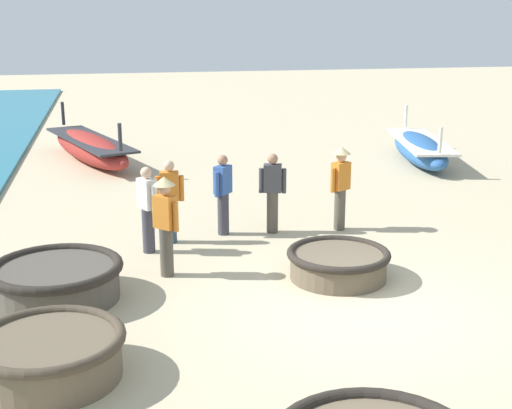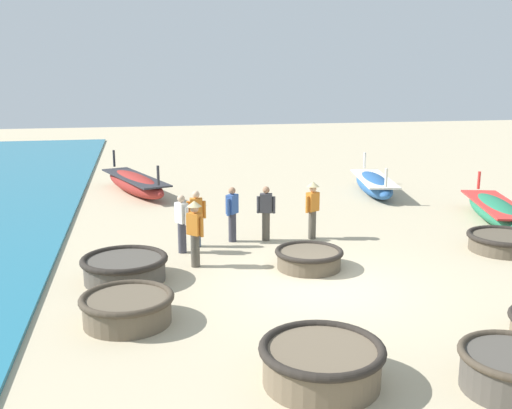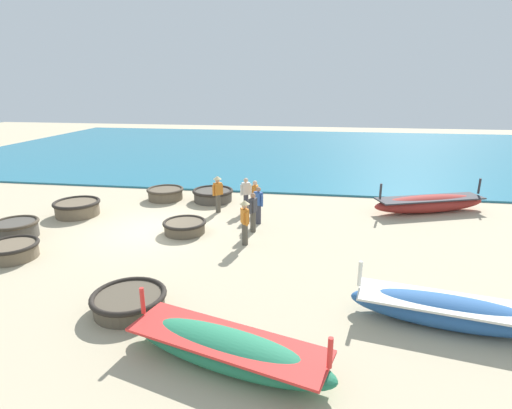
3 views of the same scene
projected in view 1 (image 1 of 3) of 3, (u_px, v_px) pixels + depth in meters
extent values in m
plane|color=#BCAD8C|center=(361.00, 311.00, 10.36)|extent=(80.00, 80.00, 0.00)
cylinder|color=brown|center=(338.00, 266.00, 11.55)|extent=(1.56, 1.56, 0.42)
torus|color=#28231E|center=(339.00, 254.00, 11.49)|extent=(1.68, 1.68, 0.12)
cylinder|color=brown|center=(50.00, 359.00, 8.41)|extent=(1.68, 1.68, 0.51)
torus|color=#42382B|center=(48.00, 339.00, 8.34)|extent=(1.81, 1.81, 0.13)
cylinder|color=#4C473F|center=(57.00, 284.00, 10.68)|extent=(1.85, 1.85, 0.51)
torus|color=#28231E|center=(56.00, 268.00, 10.62)|extent=(2.00, 2.00, 0.15)
ellipsoid|color=#285693|center=(420.00, 149.00, 20.18)|extent=(1.93, 4.62, 0.74)
cube|color=silver|center=(420.00, 141.00, 20.12)|extent=(1.91, 4.27, 0.06)
cylinder|color=silver|center=(406.00, 116.00, 22.00)|extent=(0.10, 0.10, 0.66)
cylinder|color=silver|center=(440.00, 140.00, 18.02)|extent=(0.10, 0.10, 0.66)
ellipsoid|color=maroon|center=(90.00, 148.00, 20.22)|extent=(2.82, 5.35, 0.79)
cube|color=#2D2D33|center=(90.00, 140.00, 20.15)|extent=(2.71, 4.97, 0.06)
cylinder|color=#2D2D33|center=(63.00, 113.00, 22.04)|extent=(0.10, 0.10, 0.71)
cylinder|color=#2D2D33|center=(120.00, 137.00, 18.02)|extent=(0.10, 0.10, 0.71)
cylinder|color=#4C473D|center=(272.00, 212.00, 13.86)|extent=(0.22, 0.22, 0.82)
cube|color=#3D3D42|center=(273.00, 178.00, 13.68)|extent=(0.39, 0.30, 0.54)
sphere|color=#A37556|center=(273.00, 159.00, 13.58)|extent=(0.20, 0.20, 0.20)
cylinder|color=#3D3D42|center=(261.00, 180.00, 13.71)|extent=(0.09, 0.09, 0.48)
cylinder|color=#3D3D42|center=(284.00, 181.00, 13.68)|extent=(0.09, 0.09, 0.48)
cylinder|color=#2D425B|center=(171.00, 221.00, 13.27)|extent=(0.22, 0.22, 0.82)
cube|color=orange|center=(169.00, 186.00, 13.09)|extent=(0.35, 0.24, 0.54)
sphere|color=#DBB28E|center=(169.00, 166.00, 12.98)|extent=(0.20, 0.20, 0.20)
cylinder|color=orange|center=(182.00, 188.00, 13.13)|extent=(0.09, 0.09, 0.48)
cylinder|color=orange|center=(157.00, 189.00, 13.07)|extent=(0.09, 0.09, 0.48)
cylinder|color=#383842|center=(223.00, 214.00, 13.75)|extent=(0.22, 0.22, 0.82)
cube|color=#33569E|center=(223.00, 180.00, 13.57)|extent=(0.39, 0.40, 0.54)
sphere|color=#A37556|center=(223.00, 160.00, 13.47)|extent=(0.20, 0.20, 0.20)
cylinder|color=#33569E|center=(217.00, 185.00, 13.40)|extent=(0.09, 0.09, 0.48)
cylinder|color=#33569E|center=(229.00, 180.00, 13.77)|extent=(0.09, 0.09, 0.48)
cylinder|color=#4C473D|center=(167.00, 252.00, 11.61)|extent=(0.22, 0.22, 0.82)
cube|color=orange|center=(165.00, 212.00, 11.43)|extent=(0.39, 0.40, 0.54)
sphere|color=tan|center=(164.00, 189.00, 11.33)|extent=(0.20, 0.20, 0.20)
cylinder|color=orange|center=(176.00, 217.00, 11.32)|extent=(0.09, 0.09, 0.48)
cylinder|color=orange|center=(155.00, 213.00, 11.56)|extent=(0.09, 0.09, 0.48)
cone|color=#D1BC84|center=(164.00, 181.00, 11.29)|extent=(0.36, 0.36, 0.14)
cylinder|color=#4C473D|center=(340.00, 209.00, 14.04)|extent=(0.22, 0.22, 0.82)
cube|color=orange|center=(341.00, 176.00, 13.86)|extent=(0.40, 0.36, 0.54)
sphere|color=tan|center=(341.00, 157.00, 13.76)|extent=(0.20, 0.20, 0.20)
cylinder|color=orange|center=(333.00, 180.00, 13.74)|extent=(0.09, 0.09, 0.48)
cylinder|color=orange|center=(348.00, 177.00, 14.01)|extent=(0.09, 0.09, 0.48)
cone|color=#D1BC84|center=(342.00, 150.00, 13.72)|extent=(0.36, 0.36, 0.14)
cylinder|color=#383842|center=(148.00, 230.00, 12.73)|extent=(0.22, 0.22, 0.82)
cube|color=silver|center=(147.00, 194.00, 12.55)|extent=(0.36, 0.40, 0.54)
sphere|color=#DBB28E|center=(146.00, 173.00, 12.45)|extent=(0.20, 0.20, 0.20)
cylinder|color=silver|center=(140.00, 194.00, 12.73)|extent=(0.09, 0.09, 0.48)
cylinder|color=silver|center=(154.00, 199.00, 12.41)|extent=(0.09, 0.09, 0.48)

